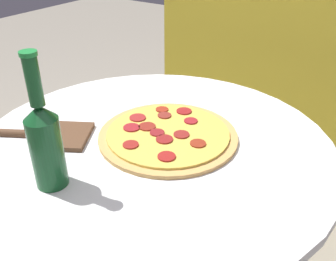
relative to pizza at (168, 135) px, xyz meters
name	(u,v)px	position (x,y,z in m)	size (l,w,h in m)	color
table	(155,194)	(-0.02, -0.04, -0.18)	(0.88, 0.88, 0.68)	white
fence_panel	(289,27)	(-0.02, 0.95, 0.05)	(1.27, 0.04, 1.49)	gold
pizza	(168,135)	(0.00, 0.00, 0.00)	(0.35, 0.35, 0.02)	tan
beer_bottle	(45,141)	(-0.10, -0.29, 0.10)	(0.07, 0.07, 0.28)	#144C23
pizza_paddle	(49,135)	(-0.25, -0.17, 0.00)	(0.28, 0.20, 0.02)	brown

